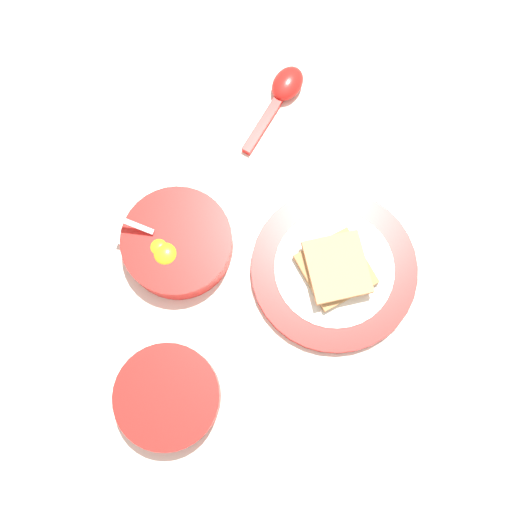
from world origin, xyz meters
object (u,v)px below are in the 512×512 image
Objects in this scene: toast_plate at (334,269)px; soup_spoon at (283,92)px; egg_bowl at (177,243)px; congee_bowl at (168,397)px; toast_sandwich at (336,268)px.

soup_spoon reaches higher than toast_plate.
congee_bowl is at bearing 98.34° from egg_bowl.
toast_sandwich is at bearing -132.87° from congee_bowl.
egg_bowl is 0.21m from toast_sandwich.
egg_bowl reaches higher than toast_sandwich.
toast_plate is at bearing -178.80° from egg_bowl.
egg_bowl is at bearing 1.20° from toast_plate.
toast_sandwich is 0.79× the size of soup_spoon.
egg_bowl is 1.31× the size of toast_sandwich.
congee_bowl is at bearing 80.77° from soup_spoon.
toast_plate is 0.27m from congee_bowl.
toast_sandwich reaches higher than toast_plate.
egg_bowl is 1.04× the size of soup_spoon.
congee_bowl is at bearing 47.13° from toast_sandwich.
egg_bowl is 0.21m from toast_plate.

